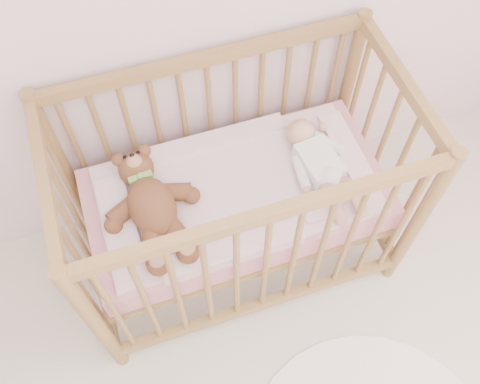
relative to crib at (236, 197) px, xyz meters
name	(u,v)px	position (x,y,z in m)	size (l,w,h in m)	color
crib	(236,197)	(0.00, 0.00, 0.00)	(1.36, 0.76, 1.00)	olive
mattress	(236,199)	(0.00, 0.00, -0.01)	(1.22, 0.62, 0.13)	pink
blanket	(236,190)	(0.00, 0.00, 0.06)	(1.10, 0.58, 0.06)	#D1909D
baby	(319,160)	(0.35, -0.02, 0.14)	(0.26, 0.54, 0.13)	white
teddy_bear	(152,207)	(-0.34, -0.02, 0.15)	(0.40, 0.57, 0.16)	brown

